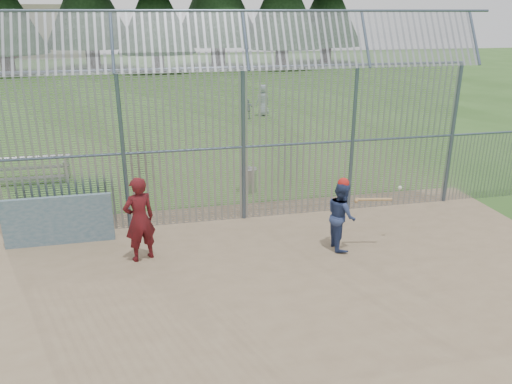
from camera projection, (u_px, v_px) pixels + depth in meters
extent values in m
plane|color=#2D511E|center=(277.00, 283.00, 10.29)|extent=(120.00, 120.00, 0.00)
cube|color=#756047|center=(283.00, 296.00, 9.83)|extent=(14.00, 10.00, 0.02)
cube|color=#38566B|center=(58.00, 221.00, 11.81)|extent=(2.50, 0.12, 1.20)
imported|color=navy|center=(341.00, 215.00, 11.56)|extent=(0.65, 0.82, 1.62)
imported|color=maroon|center=(139.00, 219.00, 10.95)|extent=(0.83, 0.70, 1.94)
imported|color=gray|center=(263.00, 100.00, 26.45)|extent=(0.96, 0.81, 1.67)
imported|color=slate|center=(248.00, 109.00, 25.78)|extent=(0.64, 0.41, 1.02)
sphere|color=#B31B17|center=(343.00, 183.00, 11.29)|extent=(0.26, 0.26, 0.26)
cylinder|color=#AA7F4C|center=(374.00, 199.00, 11.43)|extent=(0.85, 0.23, 0.07)
sphere|color=#AA7F4C|center=(356.00, 201.00, 11.34)|extent=(0.09, 0.09, 0.09)
sphere|color=white|center=(400.00, 188.00, 11.73)|extent=(0.09, 0.09, 0.09)
cylinder|color=gray|center=(248.00, 181.00, 15.42)|extent=(0.52, 0.52, 0.70)
cylinder|color=#9EA0A5|center=(248.00, 169.00, 15.30)|extent=(0.56, 0.56, 0.05)
sphere|color=#9EA0A5|center=(248.00, 168.00, 15.28)|extent=(0.10, 0.10, 0.10)
cube|color=gray|center=(20.00, 179.00, 16.05)|extent=(3.00, 0.25, 0.05)
cube|color=slate|center=(21.00, 168.00, 16.29)|extent=(3.00, 0.25, 0.05)
cube|color=slate|center=(22.00, 158.00, 16.52)|extent=(3.00, 0.25, 0.05)
cube|color=slate|center=(67.00, 169.00, 16.61)|extent=(0.06, 0.90, 0.70)
cylinder|color=#47566B|center=(123.00, 154.00, 12.21)|extent=(0.10, 0.10, 4.00)
cylinder|color=#47566B|center=(243.00, 147.00, 12.82)|extent=(0.10, 0.10, 4.00)
cylinder|color=#47566B|center=(353.00, 141.00, 13.43)|extent=(0.10, 0.10, 4.00)
cylinder|color=#47566B|center=(452.00, 135.00, 14.04)|extent=(0.10, 0.10, 4.00)
cylinder|color=#47566B|center=(243.00, 67.00, 12.14)|extent=(12.00, 0.07, 0.07)
cylinder|color=#47566B|center=(243.00, 147.00, 12.82)|extent=(12.00, 0.06, 0.06)
cube|color=gray|center=(243.00, 147.00, 12.82)|extent=(12.00, 0.02, 4.00)
cube|color=gray|center=(246.00, 40.00, 11.57)|extent=(12.00, 0.77, 1.31)
cylinder|color=#47566B|center=(448.00, 169.00, 14.38)|extent=(0.08, 0.08, 2.00)
cylinder|color=#332319|center=(6.00, 56.00, 43.63)|extent=(1.19, 1.19, 3.06)
cylinder|color=#332319|center=(92.00, 51.00, 47.74)|extent=(1.33, 1.33, 3.42)
cylinder|color=#332319|center=(158.00, 56.00, 45.38)|extent=(1.12, 1.12, 2.88)
cylinder|color=#332319|center=(218.00, 48.00, 49.23)|extent=(1.40, 1.40, 3.60)
cylinder|color=#332319|center=(282.00, 51.00, 48.67)|extent=(1.26, 1.26, 3.24)
cylinder|color=#332319|center=(326.00, 48.00, 53.59)|extent=(1.19, 1.19, 3.06)
cube|color=#B2A58C|center=(59.00, 31.00, 60.05)|extent=(8.00, 7.00, 6.00)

